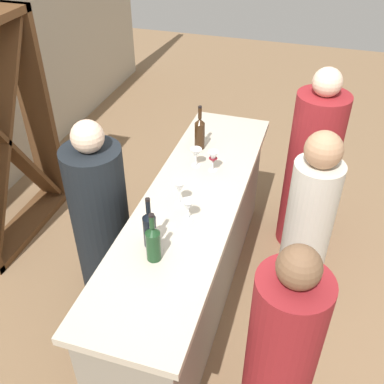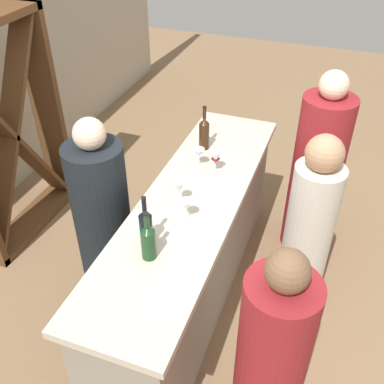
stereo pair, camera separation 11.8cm
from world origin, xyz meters
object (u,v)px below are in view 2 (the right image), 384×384
object	(u,v)px
wine_bottle_second_left_near_black	(146,226)
person_center_guest	(307,237)
wine_glass_near_left	(215,159)
wine_glass_near_center	(186,206)
wine_glass_near_right	(179,188)
wine_glass_far_left	(199,154)
wine_bottle_leftmost_olive_green	(148,241)
person_right_guest	(316,174)
person_server_behind	(103,219)
person_left_guest	(270,364)
wine_bottle_center_amber_brown	(204,133)
wine_rack	(8,136)

from	to	relation	value
wine_bottle_second_left_near_black	person_center_guest	world-z (taller)	person_center_guest
wine_glass_near_left	wine_glass_near_center	xyz separation A→B (m)	(-0.55, 0.01, -0.00)
wine_glass_near_right	wine_glass_far_left	size ratio (longest dim) A/B	1.18
wine_bottle_leftmost_olive_green	wine_bottle_second_left_near_black	bearing A→B (deg)	30.90
wine_glass_near_center	person_right_guest	distance (m)	1.31
wine_glass_near_left	person_center_guest	bearing A→B (deg)	-103.22
wine_glass_near_left	wine_glass_near_center	bearing A→B (deg)	179.42
wine_glass_far_left	person_right_guest	distance (m)	0.99
wine_glass_near_left	wine_glass_near_center	distance (m)	0.55
wine_bottle_second_left_near_black	person_right_guest	xyz separation A→B (m)	(1.36, -0.80, -0.34)
person_right_guest	person_server_behind	distance (m)	1.65
wine_bottle_leftmost_olive_green	person_left_guest	world-z (taller)	person_left_guest
person_center_guest	wine_glass_near_right	bearing A→B (deg)	40.30
wine_glass_near_right	person_server_behind	size ratio (longest dim) A/B	0.12
person_left_guest	person_right_guest	bearing A→B (deg)	-80.22
wine_bottle_leftmost_olive_green	person_center_guest	size ratio (longest dim) A/B	0.22
wine_glass_near_left	person_right_guest	bearing A→B (deg)	-50.37
wine_bottle_center_amber_brown	wine_glass_far_left	distance (m)	0.25
wine_bottle_center_amber_brown	person_right_guest	size ratio (longest dim) A/B	0.22
person_right_guest	wine_bottle_leftmost_olive_green	bearing A→B (deg)	78.34
wine_glass_near_right	person_left_guest	world-z (taller)	person_left_guest
person_center_guest	person_right_guest	bearing A→B (deg)	-63.85
wine_glass_far_left	person_right_guest	bearing A→B (deg)	-56.40
wine_rack	person_left_guest	bearing A→B (deg)	-114.69
person_left_guest	person_server_behind	size ratio (longest dim) A/B	0.99
wine_bottle_leftmost_olive_green	wine_glass_near_left	bearing A→B (deg)	-5.20
wine_glass_near_center	wine_glass_near_right	bearing A→B (deg)	37.53
wine_rack	person_left_guest	distance (m)	2.61
wine_glass_near_left	wine_glass_far_left	bearing A→B (deg)	80.14
wine_glass_near_left	person_left_guest	bearing A→B (deg)	-149.93
wine_glass_far_left	person_server_behind	xyz separation A→B (m)	(-0.47, 0.54, -0.38)
wine_glass_near_left	wine_glass_far_left	size ratio (longest dim) A/B	1.09
person_center_guest	wine_glass_near_left	bearing A→B (deg)	9.41
wine_rack	wine_bottle_leftmost_olive_green	xyz separation A→B (m)	(-0.85, -1.61, 0.14)
wine_rack	person_right_guest	distance (m)	2.43
wine_glass_near_right	person_right_guest	distance (m)	1.27
person_server_behind	person_right_guest	bearing A→B (deg)	41.92
wine_bottle_second_left_near_black	wine_glass_near_left	bearing A→B (deg)	-9.80
wine_glass_near_right	person_left_guest	xyz separation A→B (m)	(-0.73, -0.77, -0.39)
wine_rack	person_server_behind	xyz separation A→B (m)	(-0.38, -1.02, -0.26)
person_right_guest	wine_glass_far_left	bearing A→B (deg)	48.81
wine_bottle_leftmost_olive_green	person_center_guest	xyz separation A→B (m)	(0.75, -0.78, -0.37)
wine_rack	wine_glass_near_center	bearing A→B (deg)	-105.93
wine_glass_near_left	wine_rack	bearing A→B (deg)	92.15
wine_bottle_leftmost_olive_green	wine_glass_near_right	size ratio (longest dim) A/B	1.87
wine_rack	person_left_guest	world-z (taller)	wine_rack
wine_glass_far_left	person_left_guest	bearing A→B (deg)	-145.89
wine_bottle_center_amber_brown	wine_glass_near_left	size ratio (longest dim) A/B	2.24
wine_bottle_second_left_near_black	person_server_behind	bearing A→B (deg)	54.98
wine_bottle_center_amber_brown	wine_glass_near_center	world-z (taller)	wine_bottle_center_amber_brown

